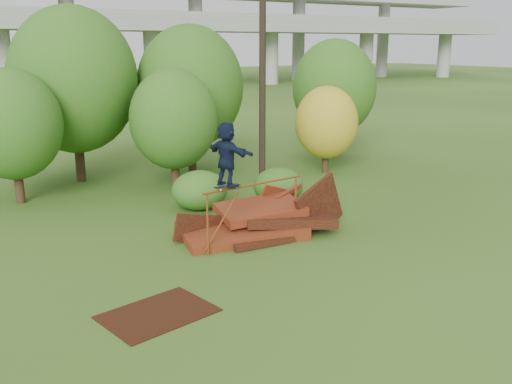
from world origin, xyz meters
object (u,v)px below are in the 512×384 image
skater (227,154)px  utility_pole (262,58)px  scrap_pile (260,222)px  flat_plate (158,314)px

skater → utility_pole: bearing=-52.9°
scrap_pile → flat_plate: size_ratio=2.50×
scrap_pile → skater: skater is taller
flat_plate → utility_pole: (8.59, 9.75, 5.19)m
scrap_pile → utility_pole: bearing=58.3°
scrap_pile → skater: (-1.58, -0.82, 2.45)m
flat_plate → utility_pole: utility_pole is taller
flat_plate → skater: bearing=40.8°
skater → utility_pole: (5.38, 6.97, 2.39)m
skater → flat_plate: size_ratio=0.77×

